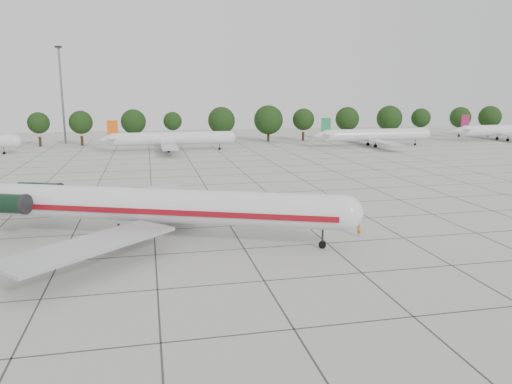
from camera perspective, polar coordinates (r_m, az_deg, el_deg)
ground at (r=53.54m, az=-2.98°, el=-3.90°), size 260.00×260.00×0.00m
apron_joints at (r=67.97m, az=-5.04°, el=-0.56°), size 170.00×170.00×0.02m
main_airliner at (r=49.55m, az=-13.64°, el=-1.36°), size 40.41×30.51×9.82m
ground_crew at (r=50.72m, az=11.66°, el=-4.11°), size 0.67×0.61×1.54m
bg_airliner_c at (r=119.71m, az=-9.65°, el=6.02°), size 28.24×27.20×7.40m
bg_airliner_d at (r=131.23m, az=13.44°, el=6.34°), size 28.24×27.20×7.40m
bg_airliner_e at (r=159.46m, az=26.63°, el=6.32°), size 28.24×27.20×7.40m
tree_line at (r=136.23m, az=-13.83°, el=7.81°), size 249.86×8.44×10.22m
floodlight_mast at (r=144.57m, az=-21.33°, el=10.86°), size 1.60×1.60×25.45m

